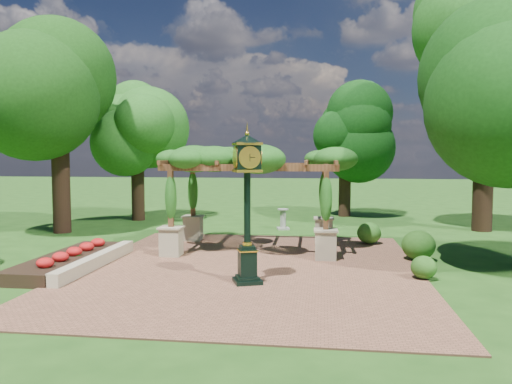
# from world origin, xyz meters

# --- Properties ---
(ground) EXTENTS (120.00, 120.00, 0.00)m
(ground) POSITION_xyz_m (0.00, 0.00, 0.00)
(ground) COLOR #1E4714
(ground) RESTS_ON ground
(brick_plaza) EXTENTS (10.00, 12.00, 0.04)m
(brick_plaza) POSITION_xyz_m (0.00, 1.00, 0.02)
(brick_plaza) COLOR brown
(brick_plaza) RESTS_ON ground
(border_wall) EXTENTS (0.35, 5.00, 0.40)m
(border_wall) POSITION_xyz_m (-4.60, 0.50, 0.20)
(border_wall) COLOR #C6B793
(border_wall) RESTS_ON ground
(flower_bed) EXTENTS (1.50, 5.00, 0.36)m
(flower_bed) POSITION_xyz_m (-5.50, 0.50, 0.18)
(flower_bed) COLOR red
(flower_bed) RESTS_ON ground
(pedestal_clock) EXTENTS (1.01, 1.01, 3.97)m
(pedestal_clock) POSITION_xyz_m (0.21, -0.79, 2.38)
(pedestal_clock) COLOR black
(pedestal_clock) RESTS_ON brick_plaza
(pergola) EXTENTS (6.02, 3.86, 3.74)m
(pergola) POSITION_xyz_m (-0.32, 4.02, 3.07)
(pergola) COLOR tan
(pergola) RESTS_ON brick_plaza
(sundial) EXTENTS (0.64, 0.64, 0.95)m
(sundial) POSITION_xyz_m (0.36, 9.07, 0.42)
(sundial) COLOR #9B9B92
(sundial) RESTS_ON ground
(shrub_front) EXTENTS (0.92, 0.92, 0.63)m
(shrub_front) POSITION_xyz_m (4.91, 0.30, 0.35)
(shrub_front) COLOR #255317
(shrub_front) RESTS_ON brick_plaza
(shrub_mid) EXTENTS (1.26, 1.26, 0.95)m
(shrub_mid) POSITION_xyz_m (5.23, 2.82, 0.52)
(shrub_mid) COLOR #245116
(shrub_mid) RESTS_ON brick_plaza
(shrub_back) EXTENTS (1.17, 1.17, 0.81)m
(shrub_back) POSITION_xyz_m (3.92, 5.61, 0.45)
(shrub_back) COLOR #2F6A1E
(shrub_back) RESTS_ON brick_plaza
(tree_west_near) EXTENTS (5.03, 5.03, 9.81)m
(tree_west_near) POSITION_xyz_m (-9.21, 6.87, 6.73)
(tree_west_near) COLOR #341E14
(tree_west_near) RESTS_ON ground
(tree_west_far) EXTENTS (3.89, 3.89, 7.09)m
(tree_west_far) POSITION_xyz_m (-7.43, 11.36, 4.86)
(tree_west_far) COLOR #332013
(tree_west_far) RESTS_ON ground
(tree_north) EXTENTS (3.61, 3.61, 6.90)m
(tree_north) POSITION_xyz_m (3.36, 14.47, 4.72)
(tree_north) COLOR #342015
(tree_north) RESTS_ON ground
(tree_east_far) EXTENTS (5.03, 5.03, 12.06)m
(tree_east_far) POSITION_xyz_m (9.26, 9.84, 8.26)
(tree_east_far) COLOR black
(tree_east_far) RESTS_ON ground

